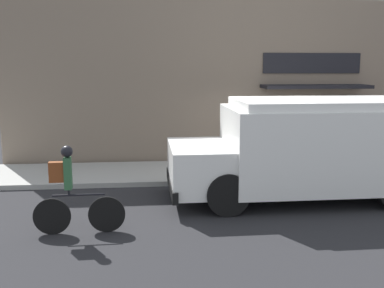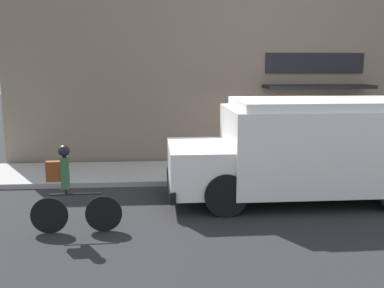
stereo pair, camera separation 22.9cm
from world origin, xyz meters
The scene contains 5 objects.
ground_plane centered at (0.00, 0.00, 0.00)m, with size 70.00×70.00×0.00m, color #232326.
sidewalk centered at (0.00, 1.20, 0.06)m, with size 28.00×2.39×0.13m.
storefront centered at (0.06, 2.58, 2.44)m, with size 14.15×1.07×4.88m.
school_bus centered at (0.83, -1.27, 1.18)m, with size 5.82×2.79×2.24m.
cyclist centered at (-4.17, -2.97, 0.78)m, with size 1.63×0.21×1.61m.
Camera 1 is at (-2.79, -10.83, 3.02)m, focal length 42.00 mm.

